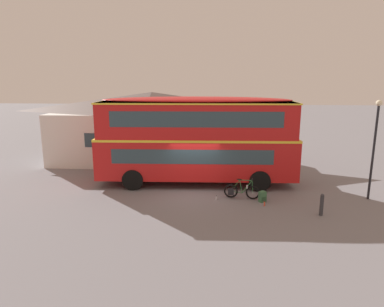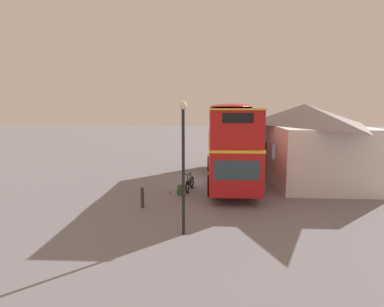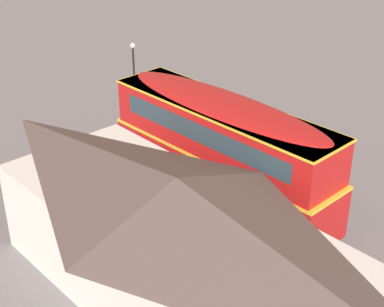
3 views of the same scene
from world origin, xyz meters
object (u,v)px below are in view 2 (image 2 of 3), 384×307
water_bottle_red_squeeze (170,193)px  kerb_bollard (142,197)px  water_bottle_clear_plastic (187,183)px  touring_bicycle (190,184)px  double_decker_bus (229,139)px  backpack_on_ground (180,189)px  street_lamp (183,154)px

water_bottle_red_squeeze → kerb_bollard: kerb_bollard is taller
water_bottle_clear_plastic → kerb_bollard: (4.47, -1.59, 0.40)m
touring_bicycle → kerb_bollard: bearing=-29.3°
double_decker_bus → kerb_bollard: (5.58, -4.09, -2.15)m
water_bottle_clear_plastic → water_bottle_red_squeeze: bearing=-16.9°
backpack_on_ground → water_bottle_clear_plastic: bearing=176.4°
double_decker_bus → touring_bicycle: size_ratio=6.20×
street_lamp → touring_bicycle: bearing=-176.5°
street_lamp → kerb_bollard: (-2.88, -2.23, -2.44)m
backpack_on_ground → water_bottle_clear_plastic: (-2.18, 0.14, -0.19)m
water_bottle_red_squeeze → kerb_bollard: (2.26, -0.92, 0.39)m
touring_bicycle → double_decker_bus: bearing=135.6°
water_bottle_clear_plastic → kerb_bollard: kerb_bollard is taller
backpack_on_ground → kerb_bollard: 2.72m
touring_bicycle → water_bottle_red_squeeze: bearing=-42.0°
double_decker_bus → water_bottle_clear_plastic: 3.73m
kerb_bollard → touring_bicycle: bearing=150.7°
double_decker_bus → water_bottle_clear_plastic: size_ratio=50.04×
touring_bicycle → water_bottle_clear_plastic: touring_bicycle is taller
water_bottle_red_squeeze → kerb_bollard: 2.48m
water_bottle_clear_plastic → kerb_bollard: bearing=-19.6°
double_decker_bus → backpack_on_ground: bearing=-38.6°
double_decker_bus → street_lamp: 8.67m
water_bottle_red_squeeze → street_lamp: bearing=14.3°
touring_bicycle → kerb_bollard: touring_bicycle is taller
double_decker_bus → water_bottle_red_squeeze: 5.24m
water_bottle_clear_plastic → touring_bicycle: bearing=12.9°
backpack_on_ground → street_lamp: size_ratio=0.12×
double_decker_bus → street_lamp: bearing=-12.4°
water_bottle_red_squeeze → kerb_bollard: bearing=-22.2°
touring_bicycle → backpack_on_ground: size_ratio=3.08×
water_bottle_clear_plastic → kerb_bollard: 4.76m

